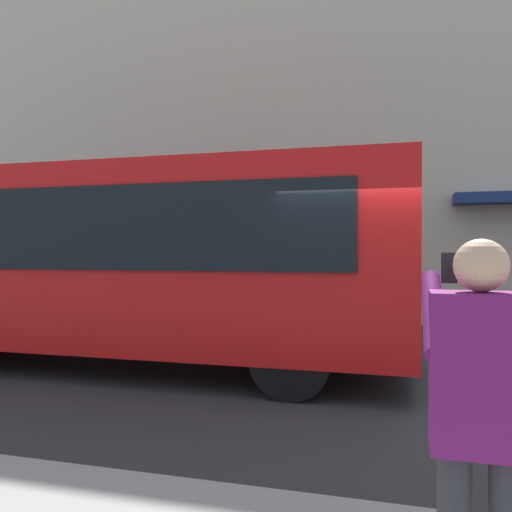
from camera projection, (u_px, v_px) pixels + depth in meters
name	position (u px, v px, depth m)	size (l,w,h in m)	color
ground_plane	(387.00, 389.00, 6.87)	(60.00, 60.00, 0.00)	#2B2B2D
building_facade_far	(397.00, 85.00, 13.35)	(28.00, 1.55, 12.00)	beige
red_bus	(115.00, 258.00, 8.24)	(9.05, 2.54, 3.08)	red
pedestrian_photographer	(481.00, 411.00, 2.18)	(0.53, 0.52, 1.70)	#2D2D33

